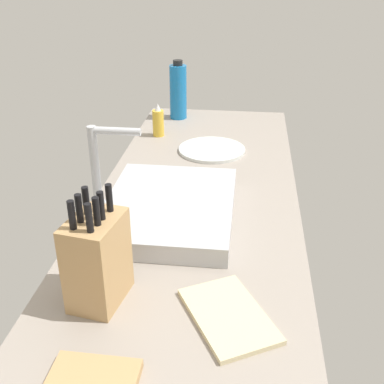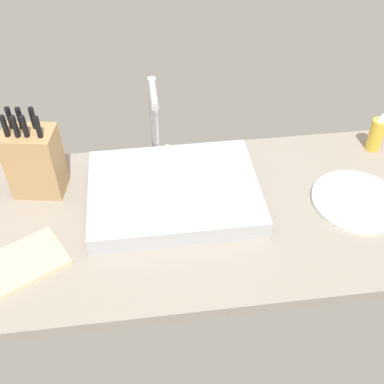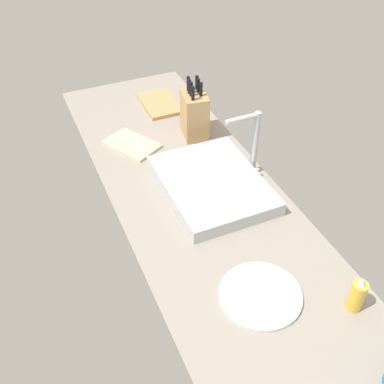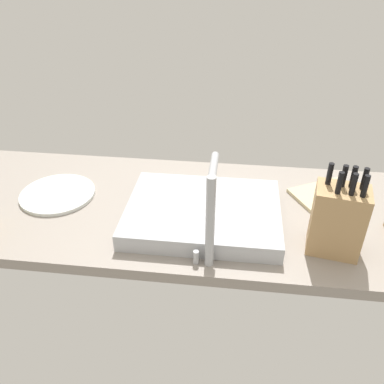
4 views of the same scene
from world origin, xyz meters
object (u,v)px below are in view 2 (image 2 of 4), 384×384
sink_basin (174,192)px  knife_block (34,161)px  soap_bottle (377,133)px  dinner_plate (357,201)px  dish_towel (18,265)px  faucet (155,116)px

sink_basin → knife_block: 38.91cm
soap_bottle → dinner_plate: soap_bottle is taller
sink_basin → knife_block: bearing=166.1°
knife_block → soap_bottle: (101.24, 5.82, -4.56)cm
dish_towel → knife_block: bearing=83.9°
sink_basin → soap_bottle: soap_bottle is taller
knife_block → dinner_plate: size_ratio=1.04×
soap_bottle → sink_basin: bearing=-166.9°
faucet → dinner_plate: 61.21cm
sink_basin → dinner_plate: sink_basin is taller
knife_block → dinner_plate: bearing=-1.0°
sink_basin → dinner_plate: 50.74cm
soap_bottle → dinner_plate: bearing=-121.8°
knife_block → soap_bottle: size_ratio=1.95×
faucet → soap_bottle: (67.50, -2.83, -10.34)cm
dinner_plate → soap_bottle: bearing=58.2°
knife_block → soap_bottle: knife_block is taller
dinner_plate → dish_towel: (-90.10, -10.89, 0.00)cm
soap_bottle → dish_towel: size_ratio=0.60×
dinner_plate → dish_towel: same height
soap_bottle → dish_towel: (-104.20, -33.67, -5.13)cm
faucet → dinner_plate: size_ratio=1.10×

